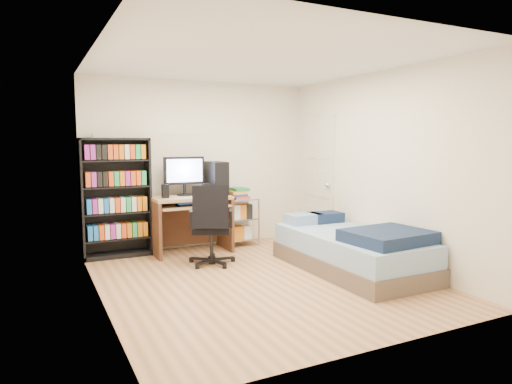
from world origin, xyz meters
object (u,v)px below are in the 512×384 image
media_shelf (116,196)px  computer_desk (197,201)px  office_chair (211,239)px  bed (352,250)px

media_shelf → computer_desk: media_shelf is taller
media_shelf → computer_desk: bearing=-8.7°
media_shelf → office_chair: bearing=-43.5°
office_chair → bed: 1.80m
computer_desk → office_chair: 0.91m
media_shelf → bed: size_ratio=0.81×
computer_desk → bed: bearing=-53.0°
media_shelf → office_chair: size_ratio=1.63×
office_chair → media_shelf: bearing=159.9°
office_chair → computer_desk: bearing=107.4°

